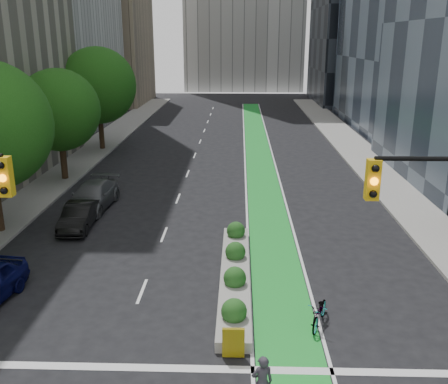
# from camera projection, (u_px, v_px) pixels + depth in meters

# --- Properties ---
(sidewalk_left) EXTENTS (3.60, 90.00, 0.15)m
(sidewalk_left) POSITION_uv_depth(u_px,v_px,m) (68.00, 168.00, 38.27)
(sidewalk_left) COLOR gray
(sidewalk_left) RESTS_ON ground
(sidewalk_right) EXTENTS (3.60, 90.00, 0.15)m
(sidewalk_right) POSITION_uv_depth(u_px,v_px,m) (378.00, 171.00, 37.56)
(sidewalk_right) COLOR gray
(sidewalk_right) RESTS_ON ground
(bike_lane_paint) EXTENTS (2.20, 70.00, 0.01)m
(bike_lane_paint) POSITION_uv_depth(u_px,v_px,m) (259.00, 156.00, 42.62)
(bike_lane_paint) COLOR green
(bike_lane_paint) RESTS_ON ground
(building_tan_far) EXTENTS (14.00, 16.00, 26.00)m
(building_tan_far) POSITION_uv_depth(u_px,v_px,m) (97.00, 14.00, 73.83)
(building_tan_far) COLOR tan
(building_tan_far) RESTS_ON ground
(building_dark_end) EXTENTS (14.00, 18.00, 28.00)m
(building_dark_end) POSITION_uv_depth(u_px,v_px,m) (366.00, 7.00, 74.25)
(building_dark_end) COLOR black
(building_dark_end) RESTS_ON ground
(tree_midfar) EXTENTS (5.60, 5.60, 7.76)m
(tree_midfar) POSITION_uv_depth(u_px,v_px,m) (59.00, 110.00, 33.94)
(tree_midfar) COLOR black
(tree_midfar) RESTS_ON ground
(tree_far) EXTENTS (6.60, 6.60, 9.00)m
(tree_far) POSITION_uv_depth(u_px,v_px,m) (98.00, 86.00, 43.27)
(tree_far) COLOR black
(tree_far) RESTS_ON ground
(median_planter) EXTENTS (1.20, 10.26, 1.10)m
(median_planter) POSITION_uv_depth(u_px,v_px,m) (235.00, 272.00, 20.64)
(median_planter) COLOR gray
(median_planter) RESTS_ON ground
(bicycle) EXTENTS (1.29, 1.99, 0.99)m
(bicycle) POSITION_uv_depth(u_px,v_px,m) (320.00, 312.00, 17.42)
(bicycle) COLOR gray
(bicycle) RESTS_ON ground
(cyclist) EXTENTS (0.67, 0.51, 1.64)m
(cyclist) POSITION_uv_depth(u_px,v_px,m) (262.00, 383.00, 13.37)
(cyclist) COLOR #322D36
(cyclist) RESTS_ON ground
(parked_car_left_mid) EXTENTS (1.60, 4.07, 1.32)m
(parked_car_left_mid) POSITION_uv_depth(u_px,v_px,m) (79.00, 216.00, 26.30)
(parked_car_left_mid) COLOR black
(parked_car_left_mid) RESTS_ON ground
(parked_car_left_far) EXTENTS (2.45, 5.32, 1.51)m
(parked_car_left_far) POSITION_uv_depth(u_px,v_px,m) (93.00, 196.00, 29.36)
(parked_car_left_far) COLOR #57595C
(parked_car_left_far) RESTS_ON ground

